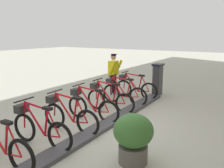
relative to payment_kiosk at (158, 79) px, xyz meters
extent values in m
plane|color=#B7B6A6|center=(-0.05, 3.99, -0.67)|extent=(60.00, 60.00, 0.00)
cube|color=#47474C|center=(-0.05, 3.99, -0.62)|extent=(0.44, 7.33, 0.10)
cube|color=#38383D|center=(0.00, 0.00, -0.07)|extent=(0.28, 0.44, 1.20)
cube|color=#194C8C|center=(0.15, 0.00, 0.28)|extent=(0.03, 0.30, 0.40)
cube|color=black|center=(0.00, 0.00, 0.57)|extent=(0.36, 0.52, 0.08)
torus|color=black|center=(-0.03, 0.91, -0.33)|extent=(0.67, 0.10, 0.67)
torus|color=black|center=(1.02, 0.96, -0.33)|extent=(0.67, 0.10, 0.67)
cylinder|color=red|center=(0.68, 0.94, -0.05)|extent=(0.60, 0.07, 0.70)
cylinder|color=red|center=(0.34, 0.92, -0.09)|extent=(0.17, 0.05, 0.61)
cylinder|color=red|center=(0.62, 0.94, 0.25)|extent=(0.69, 0.08, 0.11)
cylinder|color=red|center=(0.18, 0.92, -0.36)|extent=(0.43, 0.05, 0.09)
cylinder|color=red|center=(0.12, 0.91, -0.06)|extent=(0.33, 0.05, 0.56)
cylinder|color=red|center=(0.99, 0.95, -0.02)|extent=(0.10, 0.04, 0.62)
cube|color=black|center=(0.28, 0.92, 0.24)|extent=(0.22, 0.11, 0.06)
cylinder|color=black|center=(0.96, 0.95, 0.33)|extent=(0.06, 0.54, 0.03)
cube|color=#2D2D2D|center=(1.07, 0.96, 0.11)|extent=(0.21, 0.29, 0.18)
torus|color=black|center=(-0.03, 1.84, -0.33)|extent=(0.67, 0.10, 0.67)
torus|color=black|center=(1.02, 1.89, -0.33)|extent=(0.67, 0.10, 0.67)
cylinder|color=red|center=(0.68, 1.87, -0.05)|extent=(0.60, 0.07, 0.70)
cylinder|color=red|center=(0.34, 1.86, -0.09)|extent=(0.17, 0.05, 0.61)
cylinder|color=red|center=(0.62, 1.87, 0.25)|extent=(0.69, 0.08, 0.11)
cylinder|color=red|center=(0.18, 1.85, -0.36)|extent=(0.43, 0.05, 0.09)
cylinder|color=red|center=(0.12, 1.85, -0.06)|extent=(0.33, 0.05, 0.56)
cylinder|color=red|center=(0.99, 1.89, -0.02)|extent=(0.10, 0.04, 0.62)
cube|color=black|center=(0.28, 1.85, 0.24)|extent=(0.22, 0.11, 0.06)
cylinder|color=black|center=(0.96, 1.88, 0.33)|extent=(0.06, 0.54, 0.03)
cube|color=#2D2D2D|center=(1.07, 1.89, 0.11)|extent=(0.21, 0.29, 0.18)
torus|color=black|center=(-0.03, 2.77, -0.33)|extent=(0.67, 0.10, 0.67)
torus|color=black|center=(1.02, 2.82, -0.33)|extent=(0.67, 0.10, 0.67)
cylinder|color=red|center=(0.68, 2.80, -0.05)|extent=(0.60, 0.07, 0.70)
cylinder|color=red|center=(0.34, 2.79, -0.09)|extent=(0.17, 0.05, 0.61)
cylinder|color=red|center=(0.62, 2.80, 0.25)|extent=(0.69, 0.08, 0.11)
cylinder|color=red|center=(0.18, 2.78, -0.36)|extent=(0.43, 0.05, 0.09)
cylinder|color=red|center=(0.12, 2.78, -0.06)|extent=(0.33, 0.05, 0.56)
cylinder|color=red|center=(0.99, 2.82, -0.02)|extent=(0.10, 0.04, 0.62)
cube|color=black|center=(0.28, 2.79, 0.24)|extent=(0.22, 0.11, 0.06)
cylinder|color=black|center=(0.96, 2.82, 0.33)|extent=(0.06, 0.54, 0.03)
cube|color=#2D2D2D|center=(1.07, 2.82, 0.11)|extent=(0.21, 0.29, 0.18)
torus|color=black|center=(-0.03, 3.70, -0.33)|extent=(0.67, 0.10, 0.67)
torus|color=black|center=(1.02, 3.75, -0.33)|extent=(0.67, 0.10, 0.67)
cylinder|color=red|center=(0.68, 3.74, -0.05)|extent=(0.60, 0.07, 0.70)
cylinder|color=red|center=(0.34, 3.72, -0.09)|extent=(0.17, 0.05, 0.61)
cylinder|color=red|center=(0.62, 3.73, 0.25)|extent=(0.69, 0.08, 0.11)
cylinder|color=red|center=(0.18, 3.71, -0.36)|extent=(0.43, 0.05, 0.09)
cylinder|color=red|center=(0.12, 3.71, -0.06)|extent=(0.33, 0.05, 0.56)
cylinder|color=red|center=(0.99, 3.75, -0.02)|extent=(0.10, 0.04, 0.62)
cube|color=black|center=(0.28, 3.72, 0.24)|extent=(0.22, 0.11, 0.06)
cylinder|color=black|center=(0.96, 3.75, 0.33)|extent=(0.06, 0.54, 0.03)
cube|color=#2D2D2D|center=(1.07, 3.75, 0.11)|extent=(0.21, 0.29, 0.18)
torus|color=black|center=(-0.03, 4.64, -0.33)|extent=(0.67, 0.10, 0.67)
torus|color=black|center=(1.02, 4.68, -0.33)|extent=(0.67, 0.10, 0.67)
cylinder|color=red|center=(0.68, 4.67, -0.05)|extent=(0.60, 0.07, 0.70)
cylinder|color=red|center=(0.34, 4.65, -0.09)|extent=(0.17, 0.05, 0.61)
cylinder|color=red|center=(0.62, 4.67, 0.25)|extent=(0.69, 0.08, 0.11)
cylinder|color=red|center=(0.18, 4.65, -0.36)|extent=(0.43, 0.05, 0.09)
cylinder|color=red|center=(0.12, 4.64, -0.06)|extent=(0.33, 0.05, 0.56)
cylinder|color=red|center=(0.99, 4.68, -0.02)|extent=(0.10, 0.04, 0.62)
cube|color=black|center=(0.28, 4.65, 0.24)|extent=(0.22, 0.11, 0.06)
cylinder|color=black|center=(0.96, 4.68, 0.33)|extent=(0.06, 0.54, 0.03)
cube|color=#2D2D2D|center=(1.07, 4.69, 0.11)|extent=(0.21, 0.29, 0.18)
torus|color=black|center=(-0.03, 5.57, -0.33)|extent=(0.67, 0.10, 0.67)
torus|color=black|center=(1.02, 5.62, -0.33)|extent=(0.67, 0.10, 0.67)
cylinder|color=red|center=(0.68, 5.60, -0.05)|extent=(0.60, 0.07, 0.70)
cylinder|color=red|center=(0.34, 5.59, -0.09)|extent=(0.17, 0.05, 0.61)
cylinder|color=red|center=(0.62, 5.60, 0.25)|extent=(0.69, 0.08, 0.11)
cylinder|color=red|center=(0.18, 5.58, -0.36)|extent=(0.43, 0.05, 0.09)
cylinder|color=red|center=(0.12, 5.58, -0.06)|extent=(0.33, 0.05, 0.56)
cylinder|color=red|center=(0.99, 5.62, -0.02)|extent=(0.10, 0.04, 0.62)
cube|color=black|center=(0.28, 5.58, 0.24)|extent=(0.22, 0.11, 0.06)
cylinder|color=black|center=(0.96, 5.61, 0.33)|extent=(0.06, 0.54, 0.03)
cube|color=#2D2D2D|center=(1.07, 5.62, 0.11)|extent=(0.21, 0.29, 0.18)
torus|color=black|center=(-0.03, 6.50, -0.33)|extent=(0.67, 0.10, 0.67)
cylinder|color=red|center=(0.34, 6.52, -0.09)|extent=(0.17, 0.05, 0.61)
cylinder|color=red|center=(0.18, 6.51, -0.36)|extent=(0.43, 0.05, 0.09)
cylinder|color=red|center=(0.12, 6.51, -0.06)|extent=(0.33, 0.05, 0.56)
cube|color=black|center=(0.28, 6.52, 0.24)|extent=(0.22, 0.11, 0.06)
cube|color=white|center=(1.48, 0.79, -0.62)|extent=(0.26, 0.11, 0.10)
cube|color=white|center=(1.61, 1.00, -0.62)|extent=(0.26, 0.11, 0.10)
cylinder|color=black|center=(1.54, 0.79, -0.24)|extent=(0.15, 0.15, 0.82)
cylinder|color=black|center=(1.55, 0.99, -0.24)|extent=(0.15, 0.15, 0.82)
cube|color=yellow|center=(1.55, 0.89, 0.43)|extent=(0.27, 0.40, 0.56)
cylinder|color=yellow|center=(1.44, 0.64, 0.46)|extent=(0.34, 0.11, 0.57)
cylinder|color=yellow|center=(1.45, 1.16, 0.46)|extent=(0.34, 0.11, 0.57)
sphere|color=tan|center=(1.55, 0.89, 0.86)|extent=(0.22, 0.22, 0.22)
cylinder|color=black|center=(1.53, 0.89, 0.96)|extent=(0.22, 0.22, 0.06)
cylinder|color=#59544C|center=(-1.49, 5.12, -0.49)|extent=(0.56, 0.56, 0.35)
ellipsoid|color=#3B7030|center=(-1.49, 5.12, -0.02)|extent=(0.76, 0.76, 0.64)
camera|label=1|loc=(-3.30, 8.79, 1.75)|focal=37.31mm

